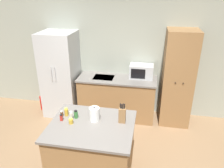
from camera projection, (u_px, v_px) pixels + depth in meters
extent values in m
cube|color=#9EA393|center=(119.00, 57.00, 4.90)|extent=(7.20, 0.06, 2.60)
cube|color=#B7BABC|center=(61.00, 74.00, 4.90)|extent=(0.74, 0.71, 1.89)
cylinder|color=silver|center=(51.00, 74.00, 4.51)|extent=(0.02, 0.02, 0.30)
cylinder|color=silver|center=(55.00, 74.00, 4.50)|extent=(0.02, 0.02, 0.30)
cube|color=olive|center=(117.00, 98.00, 4.93)|extent=(1.67, 0.62, 0.90)
cube|color=slate|center=(117.00, 79.00, 4.74)|extent=(1.71, 0.66, 0.03)
cube|color=#9EA0A3|center=(104.00, 77.00, 4.79)|extent=(0.44, 0.34, 0.01)
cube|color=olive|center=(178.00, 79.00, 4.51)|extent=(0.61, 0.60, 2.01)
sphere|color=black|center=(175.00, 83.00, 4.22)|extent=(0.02, 0.02, 0.02)
sphere|color=black|center=(183.00, 83.00, 4.20)|extent=(0.02, 0.02, 0.02)
cube|color=olive|center=(93.00, 152.00, 3.31)|extent=(1.15, 0.95, 0.91)
cube|color=slate|center=(92.00, 126.00, 3.12)|extent=(1.21, 1.01, 0.03)
cube|color=#B2B5B7|center=(141.00, 71.00, 4.71)|extent=(0.50, 0.32, 0.29)
cube|color=black|center=(138.00, 74.00, 4.57)|extent=(0.30, 0.01, 0.21)
cube|color=olive|center=(122.00, 115.00, 3.12)|extent=(0.10, 0.07, 0.23)
cylinder|color=black|center=(120.00, 106.00, 3.07)|extent=(0.02, 0.02, 0.08)
cylinder|color=black|center=(122.00, 106.00, 3.07)|extent=(0.02, 0.02, 0.06)
cylinder|color=black|center=(123.00, 106.00, 3.05)|extent=(0.02, 0.02, 0.09)
cylinder|color=black|center=(125.00, 106.00, 3.06)|extent=(0.02, 0.02, 0.07)
cylinder|color=gold|center=(71.00, 121.00, 3.13)|extent=(0.06, 0.06, 0.07)
cylinder|color=#E5DB4C|center=(71.00, 119.00, 3.11)|extent=(0.05, 0.05, 0.02)
cylinder|color=gold|center=(66.00, 112.00, 3.31)|extent=(0.06, 0.06, 0.11)
cylinder|color=#E5DB4C|center=(66.00, 109.00, 3.29)|extent=(0.04, 0.04, 0.02)
cylinder|color=#B2281E|center=(61.00, 118.00, 3.20)|extent=(0.04, 0.04, 0.08)
cylinder|color=black|center=(61.00, 115.00, 3.18)|extent=(0.03, 0.03, 0.02)
cylinder|color=beige|center=(71.00, 116.00, 3.22)|extent=(0.05, 0.05, 0.11)
cylinder|color=silver|center=(71.00, 112.00, 3.20)|extent=(0.04, 0.04, 0.02)
cylinder|color=#337033|center=(76.00, 115.00, 3.26)|extent=(0.06, 0.06, 0.10)
cylinder|color=black|center=(76.00, 111.00, 3.23)|extent=(0.04, 0.04, 0.02)
cylinder|color=#563319|center=(62.00, 114.00, 3.31)|extent=(0.04, 0.04, 0.07)
cylinder|color=silver|center=(61.00, 111.00, 3.29)|extent=(0.03, 0.03, 0.02)
cylinder|color=white|center=(94.00, 114.00, 3.18)|extent=(0.15, 0.15, 0.21)
sphere|color=#262628|center=(94.00, 107.00, 3.13)|extent=(0.02, 0.02, 0.02)
cylinder|color=red|center=(43.00, 103.00, 5.30)|extent=(0.12, 0.12, 0.34)
cylinder|color=black|center=(42.00, 95.00, 5.22)|extent=(0.06, 0.06, 0.06)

